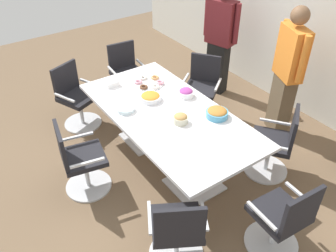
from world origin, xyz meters
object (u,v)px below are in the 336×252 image
(office_chair_0, at_px, (80,162))
(office_chair_4, at_px, (202,90))
(office_chair_1, at_px, (177,233))
(office_chair_3, at_px, (275,146))
(office_chair_2, at_px, (282,221))
(office_chair_5, at_px, (127,76))
(plate_stack, at_px, (126,109))
(snack_bowl_chips_orange, at_px, (150,97))
(conference_table, at_px, (168,121))
(napkin_pile, at_px, (111,83))
(person_standing_0, at_px, (220,38))
(person_standing_1, at_px, (288,71))
(snack_bowl_candy_mix, at_px, (186,93))
(donut_platter, at_px, (149,83))
(snack_bowl_cookies, at_px, (181,118))
(snack_bowl_pretzels, at_px, (217,113))
(office_chair_6, at_px, (77,99))

(office_chair_0, relative_size, office_chair_4, 1.00)
(office_chair_1, distance_m, office_chair_3, 1.72)
(office_chair_2, xyz_separation_m, office_chair_5, (-3.31, 0.20, 0.00))
(plate_stack, bearing_deg, snack_bowl_chips_orange, 95.35)
(office_chair_4, relative_size, office_chair_5, 1.00)
(conference_table, height_order, napkin_pile, napkin_pile)
(office_chair_3, distance_m, person_standing_0, 2.12)
(person_standing_1, xyz_separation_m, plate_stack, (-0.64, -2.07, -0.16))
(napkin_pile, bearing_deg, office_chair_3, 32.44)
(office_chair_5, bearing_deg, person_standing_1, 129.47)
(office_chair_5, distance_m, snack_bowl_candy_mix, 1.51)
(person_standing_0, height_order, donut_platter, person_standing_0)
(office_chair_2, height_order, napkin_pile, office_chair_2)
(person_standing_1, bearing_deg, napkin_pile, 78.92)
(snack_bowl_chips_orange, distance_m, donut_platter, 0.41)
(snack_bowl_chips_orange, distance_m, snack_bowl_cookies, 0.59)
(snack_bowl_pretzels, distance_m, snack_bowl_cookies, 0.44)
(office_chair_1, relative_size, office_chair_5, 1.00)
(conference_table, height_order, snack_bowl_pretzels, snack_bowl_pretzels)
(office_chair_5, relative_size, snack_bowl_chips_orange, 3.50)
(office_chair_0, distance_m, napkin_pile, 1.22)
(office_chair_4, relative_size, office_chair_6, 1.00)
(office_chair_5, height_order, donut_platter, office_chair_5)
(office_chair_2, relative_size, person_standing_0, 0.51)
(office_chair_3, xyz_separation_m, snack_bowl_pretzels, (-0.50, -0.52, 0.40))
(office_chair_2, bearing_deg, snack_bowl_chips_orange, 98.82)
(office_chair_3, distance_m, snack_bowl_chips_orange, 1.61)
(person_standing_0, bearing_deg, office_chair_4, 106.02)
(office_chair_5, bearing_deg, snack_bowl_candy_mix, 97.22)
(office_chair_4, distance_m, snack_bowl_chips_orange, 1.15)
(office_chair_6, relative_size, snack_bowl_candy_mix, 4.77)
(office_chair_4, height_order, donut_platter, office_chair_4)
(person_standing_1, relative_size, napkin_pile, 10.09)
(conference_table, bearing_deg, office_chair_1, -31.54)
(office_chair_3, distance_m, snack_bowl_cookies, 1.20)
(office_chair_5, bearing_deg, office_chair_1, 74.13)
(snack_bowl_cookies, xyz_separation_m, napkin_pile, (-1.21, -0.25, -0.02))
(snack_bowl_chips_orange, relative_size, snack_bowl_cookies, 1.52)
(office_chair_1, xyz_separation_m, snack_bowl_pretzels, (-0.84, 1.17, 0.40))
(office_chair_5, bearing_deg, snack_bowl_pretzels, 97.31)
(snack_bowl_candy_mix, xyz_separation_m, snack_bowl_pretzels, (0.56, 0.02, 0.00))
(office_chair_3, bearing_deg, office_chair_6, 86.98)
(office_chair_2, xyz_separation_m, snack_bowl_pretzels, (-1.29, 0.28, 0.40))
(conference_table, relative_size, napkin_pile, 13.55)
(office_chair_0, bearing_deg, conference_table, 92.52)
(office_chair_6, bearing_deg, snack_bowl_pretzels, 96.61)
(snack_bowl_pretzels, bearing_deg, office_chair_2, -12.33)
(office_chair_5, xyz_separation_m, snack_bowl_pretzels, (2.02, 0.08, 0.40))
(office_chair_0, bearing_deg, office_chair_5, 146.58)
(office_chair_1, bearing_deg, conference_table, 88.57)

